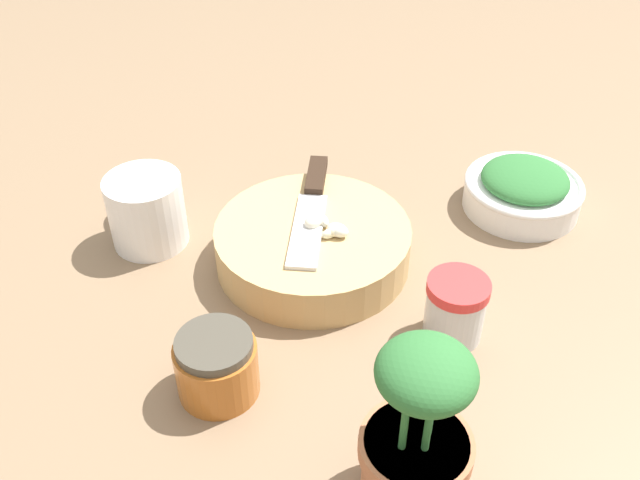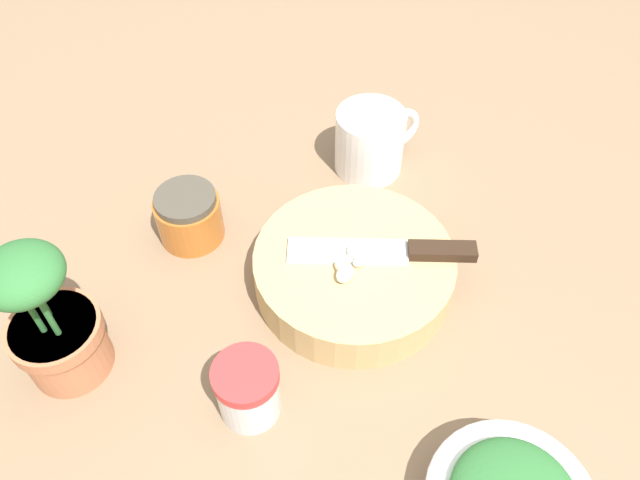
{
  "view_description": "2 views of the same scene",
  "coord_description": "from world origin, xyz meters",
  "px_view_note": "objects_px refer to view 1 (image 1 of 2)",
  "views": [
    {
      "loc": [
        0.39,
        0.45,
        0.55
      ],
      "look_at": [
        -0.02,
        -0.02,
        0.05
      ],
      "focal_mm": 40.0,
      "sensor_mm": 36.0,
      "label": 1
    },
    {
      "loc": [
        -0.31,
        0.29,
        0.59
      ],
      "look_at": [
        0.01,
        -0.02,
        0.07
      ],
      "focal_mm": 35.0,
      "sensor_mm": 36.0,
      "label": 2
    }
  ],
  "objects_px": {
    "spice_jar": "(455,309)",
    "potted_herb": "(417,442)",
    "garlic_cloves": "(327,227)",
    "coffee_mug": "(146,210)",
    "chef_knife": "(312,203)",
    "honey_jar": "(217,366)",
    "cutting_board": "(313,245)",
    "herb_bowl": "(523,189)"
  },
  "relations": [
    {
      "from": "cutting_board",
      "to": "spice_jar",
      "type": "height_order",
      "value": "spice_jar"
    },
    {
      "from": "cutting_board",
      "to": "spice_jar",
      "type": "bearing_deg",
      "value": 100.67
    },
    {
      "from": "chef_knife",
      "to": "honey_jar",
      "type": "relative_size",
      "value": 2.14
    },
    {
      "from": "garlic_cloves",
      "to": "potted_herb",
      "type": "bearing_deg",
      "value": 62.33
    },
    {
      "from": "cutting_board",
      "to": "chef_knife",
      "type": "bearing_deg",
      "value": -129.02
    },
    {
      "from": "coffee_mug",
      "to": "potted_herb",
      "type": "distance_m",
      "value": 0.45
    },
    {
      "from": "chef_knife",
      "to": "garlic_cloves",
      "type": "xyz_separation_m",
      "value": [
        0.02,
        0.05,
        0.0
      ]
    },
    {
      "from": "honey_jar",
      "to": "potted_herb",
      "type": "height_order",
      "value": "potted_herb"
    },
    {
      "from": "cutting_board",
      "to": "coffee_mug",
      "type": "height_order",
      "value": "coffee_mug"
    },
    {
      "from": "spice_jar",
      "to": "cutting_board",
      "type": "bearing_deg",
      "value": -79.33
    },
    {
      "from": "herb_bowl",
      "to": "potted_herb",
      "type": "bearing_deg",
      "value": 25.49
    },
    {
      "from": "garlic_cloves",
      "to": "honey_jar",
      "type": "xyz_separation_m",
      "value": [
        0.2,
        0.07,
        -0.02
      ]
    },
    {
      "from": "chef_knife",
      "to": "spice_jar",
      "type": "distance_m",
      "value": 0.22
    },
    {
      "from": "coffee_mug",
      "to": "potted_herb",
      "type": "relative_size",
      "value": 0.71
    },
    {
      "from": "cutting_board",
      "to": "chef_knife",
      "type": "distance_m",
      "value": 0.05
    },
    {
      "from": "spice_jar",
      "to": "potted_herb",
      "type": "xyz_separation_m",
      "value": [
        0.17,
        0.1,
        0.04
      ]
    },
    {
      "from": "garlic_cloves",
      "to": "coffee_mug",
      "type": "xyz_separation_m",
      "value": [
        0.13,
        -0.18,
        -0.01
      ]
    },
    {
      "from": "spice_jar",
      "to": "honey_jar",
      "type": "xyz_separation_m",
      "value": [
        0.23,
        -0.1,
        -0.0
      ]
    },
    {
      "from": "spice_jar",
      "to": "herb_bowl",
      "type": "bearing_deg",
      "value": -158.75
    },
    {
      "from": "cutting_board",
      "to": "potted_herb",
      "type": "xyz_separation_m",
      "value": [
        0.13,
        0.29,
        0.05
      ]
    },
    {
      "from": "herb_bowl",
      "to": "honey_jar",
      "type": "bearing_deg",
      "value": -0.59
    },
    {
      "from": "cutting_board",
      "to": "garlic_cloves",
      "type": "distance_m",
      "value": 0.04
    },
    {
      "from": "coffee_mug",
      "to": "potted_herb",
      "type": "xyz_separation_m",
      "value": [
        0.01,
        0.45,
        0.03
      ]
    },
    {
      "from": "spice_jar",
      "to": "potted_herb",
      "type": "bearing_deg",
      "value": 31.03
    },
    {
      "from": "chef_knife",
      "to": "garlic_cloves",
      "type": "relative_size",
      "value": 3.12
    },
    {
      "from": "spice_jar",
      "to": "potted_herb",
      "type": "height_order",
      "value": "potted_herb"
    },
    {
      "from": "chef_knife",
      "to": "potted_herb",
      "type": "relative_size",
      "value": 0.96
    },
    {
      "from": "coffee_mug",
      "to": "honey_jar",
      "type": "bearing_deg",
      "value": 74.57
    },
    {
      "from": "coffee_mug",
      "to": "chef_knife",
      "type": "bearing_deg",
      "value": 139.55
    },
    {
      "from": "herb_bowl",
      "to": "spice_jar",
      "type": "distance_m",
      "value": 0.26
    },
    {
      "from": "cutting_board",
      "to": "herb_bowl",
      "type": "height_order",
      "value": "herb_bowl"
    },
    {
      "from": "chef_knife",
      "to": "spice_jar",
      "type": "relative_size",
      "value": 2.34
    },
    {
      "from": "chef_knife",
      "to": "coffee_mug",
      "type": "distance_m",
      "value": 0.2
    },
    {
      "from": "chef_knife",
      "to": "herb_bowl",
      "type": "height_order",
      "value": "chef_knife"
    },
    {
      "from": "cutting_board",
      "to": "potted_herb",
      "type": "distance_m",
      "value": 0.32
    },
    {
      "from": "coffee_mug",
      "to": "herb_bowl",
      "type": "bearing_deg",
      "value": 147.44
    },
    {
      "from": "coffee_mug",
      "to": "potted_herb",
      "type": "height_order",
      "value": "potted_herb"
    },
    {
      "from": "coffee_mug",
      "to": "honey_jar",
      "type": "xyz_separation_m",
      "value": [
        0.07,
        0.25,
        -0.01
      ]
    },
    {
      "from": "spice_jar",
      "to": "honey_jar",
      "type": "distance_m",
      "value": 0.25
    },
    {
      "from": "chef_knife",
      "to": "herb_bowl",
      "type": "relative_size",
      "value": 1.12
    },
    {
      "from": "spice_jar",
      "to": "potted_herb",
      "type": "distance_m",
      "value": 0.2
    },
    {
      "from": "garlic_cloves",
      "to": "honey_jar",
      "type": "bearing_deg",
      "value": 19.59
    }
  ]
}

